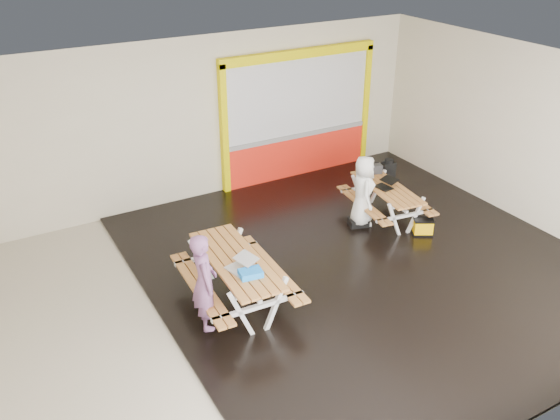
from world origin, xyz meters
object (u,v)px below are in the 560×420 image
laptop_right (386,185)px  dark_case (358,222)px  laptop_left (241,265)px  picnic_table_right (386,195)px  picnic_table_left (236,270)px  backpack (388,170)px  person_right (363,191)px  blue_pouch (251,273)px  person_left (204,282)px  fluke_bag (423,227)px  toolbox (372,169)px

laptop_right → dark_case: size_ratio=1.13×
laptop_left → laptop_right: (3.91, 1.41, -0.12)m
picnic_table_right → laptop_left: 4.20m
picnic_table_left → backpack: (4.57, 1.90, 0.02)m
person_right → backpack: 1.46m
picnic_table_right → backpack: backpack is taller
picnic_table_left → laptop_left: size_ratio=4.61×
blue_pouch → dark_case: 3.73m
picnic_table_right → picnic_table_left: bearing=-164.0°
person_right → laptop_right: (0.54, -0.03, 0.02)m
picnic_table_left → person_left: size_ratio=1.45×
laptop_left → dark_case: (3.28, 1.40, -0.81)m
person_right → dark_case: (-0.09, -0.03, -0.67)m
picnic_table_right → fluke_bag: (0.21, -0.91, -0.37)m
picnic_table_left → laptop_right: laptop_right is taller
picnic_table_right → person_right: 0.61m
fluke_bag → laptop_right: bearing=105.4°
picnic_table_left → person_left: person_left is taller
picnic_table_right → person_left: (-4.58, -1.50, 0.33)m
laptop_right → toolbox: size_ratio=0.95×
laptop_left → blue_pouch: bearing=-81.4°
picnic_table_right → dark_case: picnic_table_right is taller
laptop_left → fluke_bag: (4.16, 0.50, -0.72)m
toolbox → backpack: size_ratio=0.95×
picnic_table_left → fluke_bag: 4.14m
person_left → blue_pouch: bearing=-90.4°
fluke_bag → person_left: bearing=-173.0°
picnic_table_right → person_right: size_ratio=1.41×
picnic_table_right → fluke_bag: size_ratio=4.51×
person_right → laptop_left: size_ratio=2.95×
picnic_table_right → fluke_bag: bearing=-76.7°
backpack → person_left: bearing=-156.5°
laptop_right → backpack: (0.71, 0.78, -0.12)m
dark_case → backpack: bearing=30.7°
person_left → person_right: person_left is taller
person_right → toolbox: 0.98m
picnic_table_right → blue_pouch: (-3.91, -1.66, 0.34)m
toolbox → backpack: bearing=9.3°
backpack → person_right: bearing=-148.7°
laptop_left → blue_pouch: laptop_left is taller
picnic_table_left → laptop_right: size_ratio=5.23×
picnic_table_right → fluke_bag: 1.01m
picnic_table_right → person_right: bearing=177.3°
person_right → laptop_right: bearing=-68.9°
toolbox → backpack: 0.56m
laptop_right → backpack: bearing=47.9°
person_right → backpack: (1.25, 0.76, -0.10)m
backpack → fluke_bag: (-0.46, -1.69, -0.48)m
fluke_bag → picnic_table_left: bearing=-177.1°
picnic_table_right → toolbox: 0.76m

